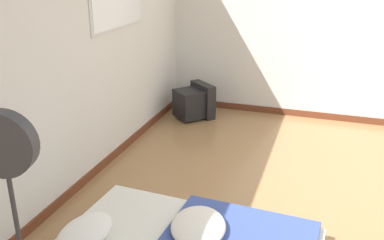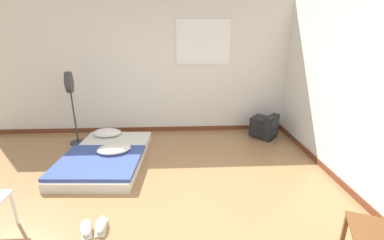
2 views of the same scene
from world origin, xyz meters
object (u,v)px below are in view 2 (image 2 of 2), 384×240
object	(u,v)px
crt_tv	(265,127)
standing_fan	(71,93)
mattress_bed	(106,155)
sneaker_pair	(94,227)

from	to	relation	value
crt_tv	standing_fan	bearing A→B (deg)	-178.32
mattress_bed	sneaker_pair	world-z (taller)	mattress_bed
standing_fan	mattress_bed	bearing A→B (deg)	-46.53
sneaker_pair	standing_fan	distance (m)	2.74
mattress_bed	crt_tv	xyz separation A→B (m)	(2.90, 0.89, 0.12)
standing_fan	crt_tv	bearing A→B (deg)	1.68
crt_tv	sneaker_pair	distance (m)	3.61
mattress_bed	standing_fan	distance (m)	1.39
mattress_bed	sneaker_pair	size ratio (longest dim) A/B	6.13
mattress_bed	standing_fan	xyz separation A→B (m)	(-0.74, 0.78, 0.88)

